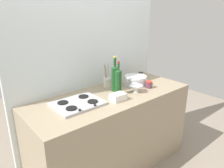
{
  "coord_description": "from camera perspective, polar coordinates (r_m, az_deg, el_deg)",
  "views": [
    {
      "loc": [
        -1.34,
        -1.59,
        1.75
      ],
      "look_at": [
        0.0,
        0.0,
        1.02
      ],
      "focal_mm": 34.33,
      "sensor_mm": 36.0,
      "label": 1
    }
  ],
  "objects": [
    {
      "name": "condiment_jar_front",
      "position": [
        2.46,
        9.83,
        -0.15
      ],
      "size": [
        0.07,
        0.07,
        0.08
      ],
      "color": "#66384C",
      "rests_on": "counter_block"
    },
    {
      "name": "butter_dish",
      "position": [
        2.1,
        1.63,
        -3.48
      ],
      "size": [
        0.15,
        0.11,
        0.07
      ],
      "primitive_type": "cube",
      "rotation": [
        0.0,
        0.0,
        -0.02
      ],
      "color": "white",
      "rests_on": "counter_block"
    },
    {
      "name": "condiment_jar_rear",
      "position": [
        2.77,
        7.66,
        2.23
      ],
      "size": [
        0.06,
        0.06,
        0.09
      ],
      "color": "#C64C2D",
      "rests_on": "counter_block"
    },
    {
      "name": "ground_plane",
      "position": [
        2.72,
        0.0,
        -20.76
      ],
      "size": [
        6.0,
        6.0,
        0.0
      ],
      "primitive_type": "plane",
      "color": "gray",
      "rests_on": "ground"
    },
    {
      "name": "wine_bottle_mid_left",
      "position": [
        2.21,
        1.69,
        0.67
      ],
      "size": [
        0.07,
        0.07,
        0.36
      ],
      "color": "#19471E",
      "rests_on": "counter_block"
    },
    {
      "name": "utensil_crock",
      "position": [
        2.45,
        -1.38,
        0.62
      ],
      "size": [
        0.08,
        0.08,
        0.28
      ],
      "color": "silver",
      "rests_on": "counter_block"
    },
    {
      "name": "backsplash_panel",
      "position": [
        2.47,
        -5.72,
        4.14
      ],
      "size": [
        1.9,
        0.06,
        2.21
      ],
      "primitive_type": "cube",
      "color": "silver",
      "rests_on": "ground"
    },
    {
      "name": "mixing_bowl",
      "position": [
        2.31,
        6.38,
        -1.16
      ],
      "size": [
        0.14,
        0.14,
        0.08
      ],
      "color": "white",
      "rests_on": "counter_block"
    },
    {
      "name": "plate_stack",
      "position": [
        2.54,
        6.3,
        0.96
      ],
      "size": [
        0.26,
        0.26,
        0.11
      ],
      "color": "white",
      "rests_on": "counter_block"
    },
    {
      "name": "stovetop_hob",
      "position": [
        2.04,
        -9.07,
        -5.16
      ],
      "size": [
        0.46,
        0.35,
        0.04
      ],
      "color": "#B2B2B7",
      "rests_on": "counter_block"
    },
    {
      "name": "counter_block",
      "position": [
        2.45,
        0.0,
        -12.68
      ],
      "size": [
        1.8,
        0.7,
        0.9
      ],
      "primitive_type": "cube",
      "color": "tan",
      "rests_on": "ground"
    },
    {
      "name": "wine_bottle_leftmost",
      "position": [
        2.31,
        0.76,
        1.75
      ],
      "size": [
        0.08,
        0.08,
        0.38
      ],
      "color": "#19471E",
      "rests_on": "counter_block"
    }
  ]
}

